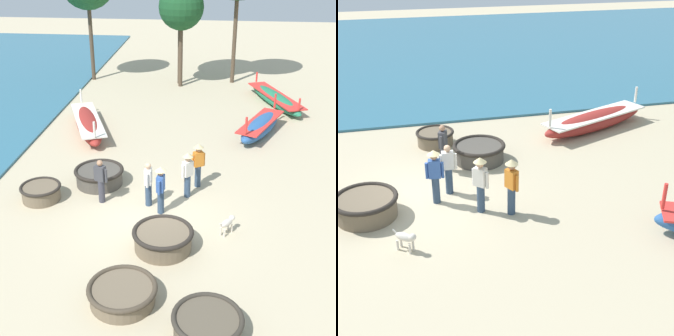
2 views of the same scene
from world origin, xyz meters
TOP-DOWN VIEW (x-y plane):
  - ground_plane at (0.00, 0.00)m, footprint 80.00×80.00m
  - coracle_front_right at (-3.87, 0.79)m, footprint 1.40×1.40m
  - coracle_weathered at (1.99, -4.81)m, footprint 1.65×1.65m
  - coracle_nearest at (0.62, -1.60)m, footprint 1.79×1.79m
  - coracle_front_left at (-2.13, 2.10)m, footprint 1.81×1.81m
  - coracle_tilted at (-0.12, -3.91)m, footprint 1.76×1.76m
  - long_boat_blue_hull at (4.05, 7.50)m, footprint 2.53×4.08m
  - long_boat_green_hull at (-3.86, 7.11)m, footprint 2.88×5.15m
  - long_boat_white_hull at (5.17, 11.96)m, footprint 2.82×5.48m
  - fisherman_crouching at (0.33, 0.35)m, footprint 0.36×0.53m
  - fisherman_standing_left at (1.12, 1.51)m, footprint 0.40×0.41m
  - fisherman_with_hat at (-0.13, 0.79)m, footprint 0.23×0.53m
  - fisherman_by_coracle at (1.44, 2.30)m, footprint 0.48×0.36m
  - fisherman_standing_right at (-1.75, 0.85)m, footprint 0.50×0.33m
  - dog at (2.49, -0.63)m, footprint 0.49×0.57m
  - tree_rightmost at (-0.19, 14.91)m, footprint 2.58×2.58m

SIDE VIEW (x-z plane):
  - ground_plane at x=0.00m, z-range 0.00..0.00m
  - coracle_tilted at x=-0.12m, z-range 0.02..0.52m
  - coracle_front_right at x=-3.87m, z-range 0.02..0.57m
  - coracle_weathered at x=1.99m, z-range 0.03..0.63m
  - long_boat_white_hull at x=5.17m, z-range -0.24..0.89m
  - coracle_front_left at x=-2.13m, z-range 0.03..0.66m
  - coracle_nearest at x=0.62m, z-range 0.03..0.67m
  - dog at x=2.49m, z-range 0.10..0.64m
  - long_boat_green_hull at x=-3.86m, z-range -0.28..1.05m
  - long_boat_blue_hull at x=4.05m, z-range -0.31..1.14m
  - fisherman_with_hat at x=-0.13m, z-range 0.05..1.62m
  - fisherman_standing_right at x=-1.75m, z-range 0.05..1.62m
  - fisherman_crouching at x=0.33m, z-range 0.12..1.79m
  - fisherman_standing_left at x=1.12m, z-range 0.12..1.79m
  - fisherman_by_coracle at x=1.44m, z-range 0.12..1.79m
  - tree_rightmost at x=-0.19m, z-range 1.62..7.51m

